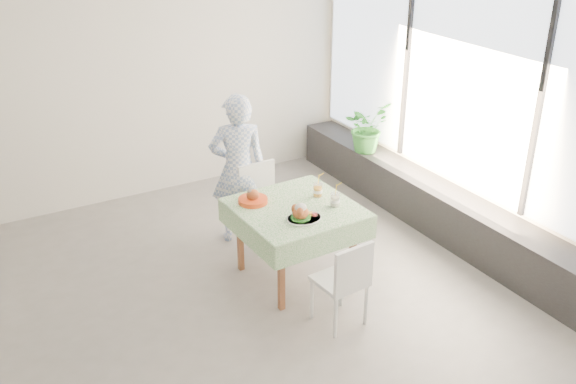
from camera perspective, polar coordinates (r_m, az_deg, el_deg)
floor at (r=5.82m, az=-8.11°, el=-10.02°), size 6.00×6.00×0.00m
wall_back at (r=7.42m, az=-16.28°, el=9.17°), size 6.00×0.02×2.80m
wall_front at (r=3.22m, az=7.98°, el=-12.17°), size 6.00×0.02×2.80m
wall_right at (r=6.73m, az=15.60°, el=7.63°), size 0.02×5.00×2.80m
window_pane at (r=6.64m, az=15.67°, el=9.65°), size 0.01×4.80×2.18m
window_ledge at (r=7.02m, az=13.35°, el=-1.54°), size 0.40×4.80×0.50m
cafe_table at (r=5.93m, az=0.66°, el=-3.74°), size 1.07×1.07×0.74m
chair_far at (r=6.55m, az=-2.04°, el=-2.70°), size 0.41×0.41×0.86m
chair_near at (r=5.46m, az=4.65°, el=-9.31°), size 0.41×0.41×0.80m
diner at (r=6.48m, az=-4.46°, el=2.05°), size 0.67×0.55×1.58m
main_dish at (r=5.55m, az=1.28°, el=-2.01°), size 0.31×0.31×0.16m
juice_cup_orange at (r=5.97m, az=2.66°, el=0.15°), size 0.09×0.09×0.26m
juice_cup_lemonade at (r=5.80m, az=4.21°, el=-0.71°), size 0.09×0.09×0.25m
second_dish at (r=5.86m, az=-3.14°, el=-0.61°), size 0.27×0.27×0.13m
potted_plant at (r=7.66m, az=7.02°, el=5.78°), size 0.65×0.60×0.60m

